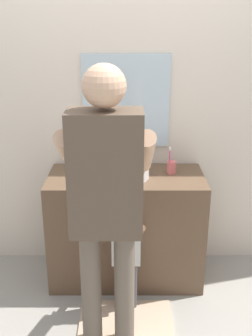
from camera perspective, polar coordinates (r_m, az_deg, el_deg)
name	(u,v)px	position (r m, az deg, el deg)	size (l,w,h in m)	color
ground_plane	(126,298)	(3.20, 0.00, -17.77)	(14.00, 14.00, 0.00)	#9E998E
back_wall	(126,103)	(3.20, -0.01, 9.08)	(4.40, 0.10, 2.70)	beige
vanity_cabinet	(126,227)	(3.21, 0.00, -8.34)	(1.17, 0.54, 0.87)	brown
sink_basin	(126,170)	(2.99, 0.00, -0.25)	(0.34, 0.34, 0.11)	white
faucet	(126,157)	(3.18, -0.01, 1.49)	(0.18, 0.14, 0.18)	#B7BABF
toothbrush_cup	(171,167)	(3.08, 6.38, 0.16)	(0.07, 0.07, 0.21)	#D86666
bath_mat	(126,320)	(3.00, 0.01, -20.57)	(0.64, 0.40, 0.02)	#CCAD8E
child_toddler	(126,246)	(2.83, 0.01, -10.95)	(0.26, 0.26, 0.85)	#47474C
adult_parent	(106,191)	(2.29, -2.78, -3.26)	(0.55, 0.57, 1.77)	#6B5B4C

